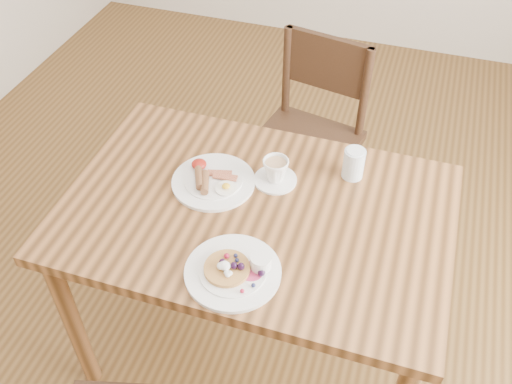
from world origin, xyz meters
TOP-DOWN VIEW (x-y plane):
  - ground at (0.00, 0.00)m, footprint 5.00×5.00m
  - dining_table at (0.00, 0.00)m, footprint 1.20×0.80m
  - chair_far at (-0.00, 0.75)m, footprint 0.49×0.49m
  - pancake_plate at (0.02, -0.26)m, footprint 0.27×0.27m
  - breakfast_plate at (-0.17, 0.07)m, footprint 0.27×0.27m
  - teacup_saucer at (0.02, 0.14)m, footprint 0.14×0.14m
  - water_glass at (0.25, 0.24)m, footprint 0.07×0.07m

SIDE VIEW (x-z plane):
  - ground at x=0.00m, z-range 0.00..0.00m
  - chair_far at x=0.00m, z-range 0.05..0.93m
  - dining_table at x=0.00m, z-range 0.28..1.03m
  - breakfast_plate at x=-0.17m, z-range 0.74..0.78m
  - pancake_plate at x=0.02m, z-range 0.74..0.79m
  - teacup_saucer at x=0.02m, z-range 0.75..0.83m
  - water_glass at x=0.25m, z-range 0.75..0.85m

